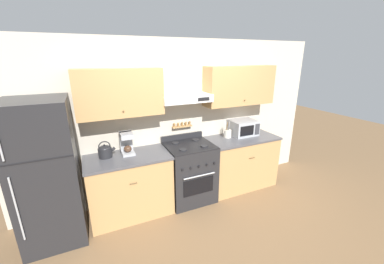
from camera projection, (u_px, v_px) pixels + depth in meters
ground_plane at (198, 208)px, 3.71m from camera, size 16.00×16.00×0.00m
wall_back at (183, 110)px, 3.81m from camera, size 5.20×0.46×2.55m
counter_left at (130, 185)px, 3.47m from camera, size 1.18×0.67×0.93m
counter_right at (240, 161)px, 4.26m from camera, size 1.27×0.67×0.93m
stove_range at (190, 172)px, 3.84m from camera, size 0.73×0.69×1.04m
refrigerator at (47, 173)px, 2.88m from camera, size 0.70×0.79×1.83m
tea_kettle at (105, 151)px, 3.28m from camera, size 0.24×0.19×0.24m
coffee_maker at (127, 142)px, 3.41m from camera, size 0.18×0.26×0.32m
microwave at (243, 127)px, 4.22m from camera, size 0.46×0.40×0.27m
utensil_crock at (228, 133)px, 4.10m from camera, size 0.13×0.13×0.29m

